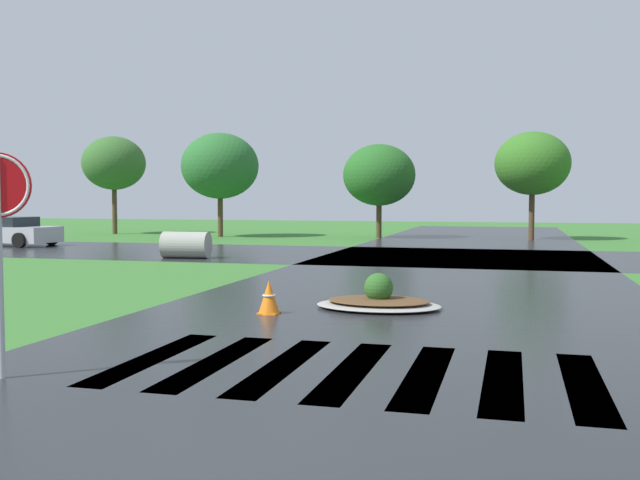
{
  "coord_description": "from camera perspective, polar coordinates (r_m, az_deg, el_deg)",
  "views": [
    {
      "loc": [
        1.89,
        -4.18,
        2.12
      ],
      "look_at": [
        -2.18,
        11.07,
        1.2
      ],
      "focal_mm": 40.76,
      "sensor_mm": 36.0,
      "label": 1
    }
  ],
  "objects": [
    {
      "name": "asphalt_roadway",
      "position": [
        14.46,
        7.31,
        -5.09
      ],
      "size": [
        9.69,
        80.0,
        0.01
      ],
      "primitive_type": "cube",
      "color": "#232628",
      "rests_on": "ground"
    },
    {
      "name": "car_blue_compact",
      "position": [
        34.89,
        -23.31,
        0.58
      ],
      "size": [
        4.71,
        2.51,
        1.27
      ],
      "rotation": [
        0.0,
        0.0,
        3.05
      ],
      "color": "#B7B7BF",
      "rests_on": "ground"
    },
    {
      "name": "drainage_pipe_stack",
      "position": [
        25.78,
        -10.48,
        -0.38
      ],
      "size": [
        1.71,
        1.1,
        0.93
      ],
      "color": "#9E9B93",
      "rests_on": "ground"
    },
    {
      "name": "asphalt_cross_road",
      "position": [
        26.33,
        10.79,
        -1.32
      ],
      "size": [
        90.0,
        8.73,
        0.01
      ],
      "primitive_type": "cube",
      "color": "#232628",
      "rests_on": "ground"
    },
    {
      "name": "crosswalk_stripes",
      "position": [
        9.08,
        2.56,
        -10.14
      ],
      "size": [
        5.85,
        3.24,
        0.01
      ],
      "color": "white",
      "rests_on": "ground"
    },
    {
      "name": "traffic_cone",
      "position": [
        13.29,
        -4.02,
        -4.53
      ],
      "size": [
        0.4,
        0.4,
        0.62
      ],
      "color": "orange",
      "rests_on": "ground"
    },
    {
      "name": "background_treeline",
      "position": [
        38.2,
        1.87,
        5.7
      ],
      "size": [
        35.02,
        5.35,
        5.67
      ],
      "color": "#4C3823",
      "rests_on": "ground"
    },
    {
      "name": "median_island",
      "position": [
        13.99,
        4.62,
        -4.77
      ],
      "size": [
        2.4,
        1.74,
        0.68
      ],
      "color": "#9E9B93",
      "rests_on": "ground"
    }
  ]
}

